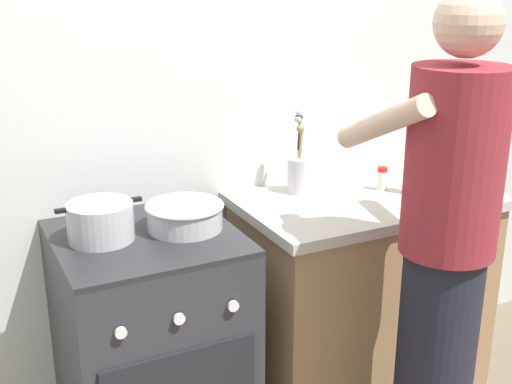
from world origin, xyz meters
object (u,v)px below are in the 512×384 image
at_px(pot, 100,222).
at_px(utensil_crock, 300,169).
at_px(mixing_bowl, 185,215).
at_px(stove_range, 152,352).
at_px(person, 444,262).
at_px(oil_bottle, 417,172).
at_px(spice_bottle, 382,179).

bearing_deg(pot, utensil_crock, 9.27).
xyz_separation_m(mixing_bowl, utensil_crock, (0.55, 0.17, 0.05)).
bearing_deg(stove_range, pot, 169.82).
bearing_deg(person, oil_bottle, 60.01).
distance_m(pot, mixing_bowl, 0.28).
bearing_deg(oil_bottle, pot, 175.88).
relative_size(mixing_bowl, oil_bottle, 1.25).
xyz_separation_m(pot, mixing_bowl, (0.28, -0.03, -0.01)).
height_order(oil_bottle, person, person).
xyz_separation_m(utensil_crock, oil_bottle, (0.40, -0.22, -0.01)).
bearing_deg(mixing_bowl, pot, 173.84).
xyz_separation_m(stove_range, person, (0.81, -0.54, 0.41)).
distance_m(mixing_bowl, utensil_crock, 0.57).
height_order(stove_range, utensil_crock, utensil_crock).
bearing_deg(oil_bottle, spice_bottle, 131.33).
distance_m(spice_bottle, person, 0.62).
xyz_separation_m(stove_range, spice_bottle, (1.00, 0.04, 0.50)).
relative_size(stove_range, utensil_crock, 2.67).
bearing_deg(pot, person, -30.90).
height_order(stove_range, oil_bottle, oil_bottle).
xyz_separation_m(spice_bottle, oil_bottle, (0.09, -0.10, 0.04)).
bearing_deg(mixing_bowl, person, -38.77).
bearing_deg(spice_bottle, oil_bottle, -48.67).
distance_m(stove_range, person, 1.06).
distance_m(stove_range, oil_bottle, 1.22).
bearing_deg(pot, stove_range, -10.18).
xyz_separation_m(mixing_bowl, person, (0.67, -0.54, -0.09)).
relative_size(spice_bottle, oil_bottle, 0.44).
relative_size(stove_range, spice_bottle, 9.50).
height_order(pot, spice_bottle, pot).
xyz_separation_m(mixing_bowl, spice_bottle, (0.86, 0.04, -0.00)).
height_order(pot, oil_bottle, oil_bottle).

